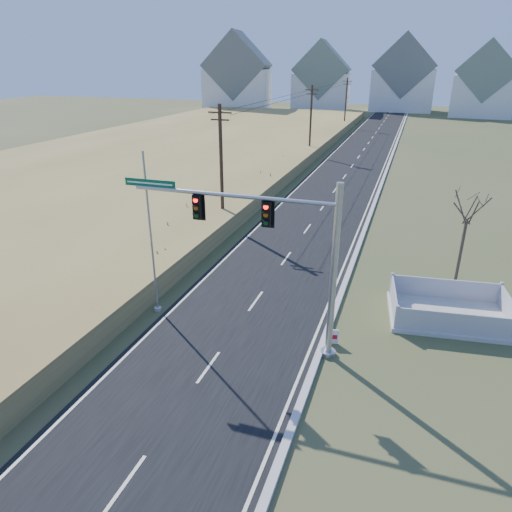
{
  "coord_description": "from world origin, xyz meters",
  "views": [
    {
      "loc": [
        6.93,
        -16.07,
        11.71
      ],
      "look_at": [
        0.59,
        2.34,
        3.4
      ],
      "focal_mm": 32.0,
      "sensor_mm": 36.0,
      "label": 1
    }
  ],
  "objects_px": {
    "traffic_signal_mast": "(288,251)",
    "bare_tree": "(469,206)",
    "fence_enclosure": "(449,314)",
    "open_sign": "(332,337)",
    "flagpole": "(152,252)"
  },
  "relations": [
    {
      "from": "open_sign",
      "to": "bare_tree",
      "type": "relative_size",
      "value": 0.12
    },
    {
      "from": "open_sign",
      "to": "fence_enclosure",
      "type": "bearing_deg",
      "value": 25.55
    },
    {
      "from": "traffic_signal_mast",
      "to": "fence_enclosure",
      "type": "distance_m",
      "value": 9.62
    },
    {
      "from": "fence_enclosure",
      "to": "bare_tree",
      "type": "bearing_deg",
      "value": 75.86
    },
    {
      "from": "fence_enclosure",
      "to": "flagpole",
      "type": "bearing_deg",
      "value": -171.32
    },
    {
      "from": "traffic_signal_mast",
      "to": "open_sign",
      "type": "height_order",
      "value": "traffic_signal_mast"
    },
    {
      "from": "traffic_signal_mast",
      "to": "bare_tree",
      "type": "distance_m",
      "value": 11.78
    },
    {
      "from": "fence_enclosure",
      "to": "open_sign",
      "type": "relative_size",
      "value": 8.59
    },
    {
      "from": "bare_tree",
      "to": "fence_enclosure",
      "type": "bearing_deg",
      "value": -97.0
    },
    {
      "from": "traffic_signal_mast",
      "to": "bare_tree",
      "type": "relative_size",
      "value": 1.66
    },
    {
      "from": "traffic_signal_mast",
      "to": "bare_tree",
      "type": "height_order",
      "value": "traffic_signal_mast"
    },
    {
      "from": "bare_tree",
      "to": "flagpole",
      "type": "bearing_deg",
      "value": -150.9
    },
    {
      "from": "fence_enclosure",
      "to": "open_sign",
      "type": "xyz_separation_m",
      "value": [
        -5.07,
        -4.1,
        0.11
      ]
    },
    {
      "from": "traffic_signal_mast",
      "to": "bare_tree",
      "type": "xyz_separation_m",
      "value": [
        7.47,
        9.11,
        0.01
      ]
    },
    {
      "from": "open_sign",
      "to": "flagpole",
      "type": "distance_m",
      "value": 9.41
    }
  ]
}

